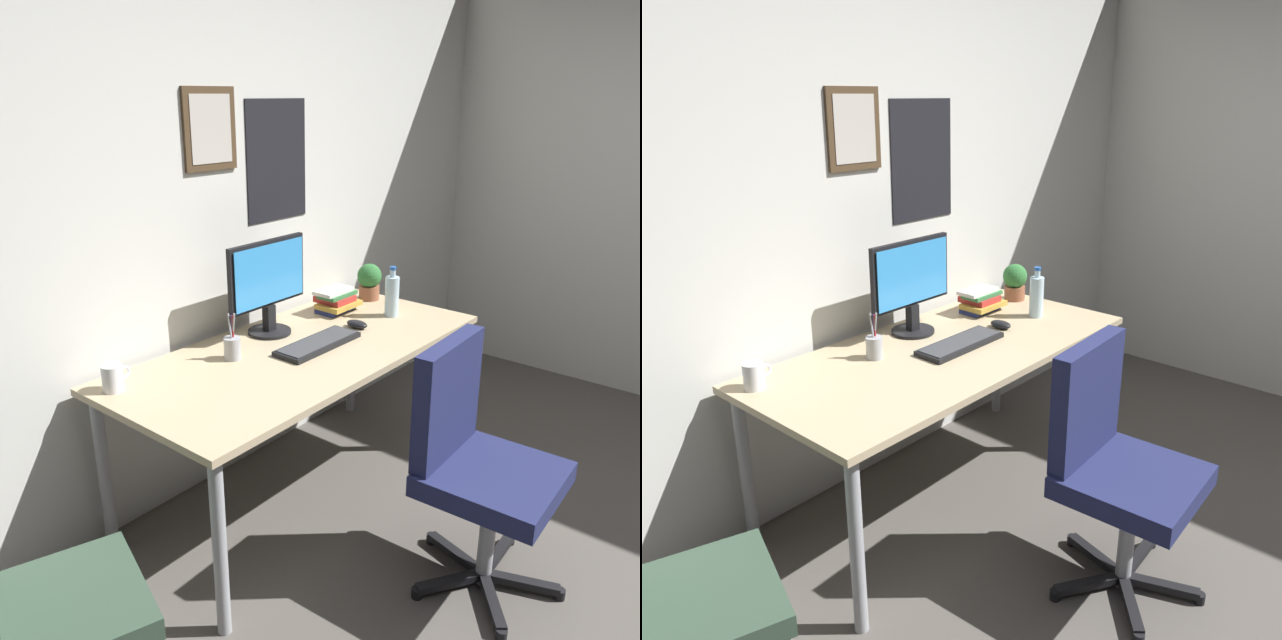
{
  "view_description": "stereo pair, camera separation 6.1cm",
  "coord_description": "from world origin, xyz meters",
  "views": [
    {
      "loc": [
        -1.98,
        -0.05,
        1.78
      ],
      "look_at": [
        -0.02,
        1.57,
        0.88
      ],
      "focal_mm": 36.15,
      "sensor_mm": 36.0,
      "label": 1
    },
    {
      "loc": [
        -1.94,
        -0.1,
        1.78
      ],
      "look_at": [
        -0.02,
        1.57,
        0.88
      ],
      "focal_mm": 36.15,
      "sensor_mm": 36.0,
      "label": 2
    }
  ],
  "objects": [
    {
      "name": "keyboard",
      "position": [
        0.04,
        1.63,
        0.75
      ],
      "size": [
        0.43,
        0.15,
        0.03
      ],
      "color": "black",
      "rests_on": "desk"
    },
    {
      "name": "monitor",
      "position": [
        0.02,
        1.91,
        0.97
      ],
      "size": [
        0.46,
        0.2,
        0.43
      ],
      "color": "black",
      "rests_on": "desk"
    },
    {
      "name": "water_bottle",
      "position": [
        0.59,
        1.61,
        0.84
      ],
      "size": [
        0.07,
        0.07,
        0.25
      ],
      "color": "silver",
      "rests_on": "desk"
    },
    {
      "name": "desk",
      "position": [
        -0.02,
        1.67,
        0.67
      ],
      "size": [
        1.74,
        0.8,
        0.73
      ],
      "color": "tan",
      "rests_on": "ground_plane"
    },
    {
      "name": "computer_mouse",
      "position": [
        0.34,
        1.64,
        0.75
      ],
      "size": [
        0.06,
        0.11,
        0.04
      ],
      "color": "black",
      "rests_on": "desk"
    },
    {
      "name": "potted_plant",
      "position": [
        0.74,
        1.86,
        0.84
      ],
      "size": [
        0.13,
        0.13,
        0.2
      ],
      "color": "brown",
      "rests_on": "desk"
    },
    {
      "name": "side_chair",
      "position": [
        -1.4,
        1.41,
        0.5
      ],
      "size": [
        0.54,
        0.53,
        0.88
      ],
      "color": "#334738",
      "rests_on": "ground_plane"
    },
    {
      "name": "book_stack_left",
      "position": [
        0.47,
        1.87,
        0.79
      ],
      "size": [
        0.22,
        0.18,
        0.12
      ],
      "color": "navy",
      "rests_on": "desk"
    },
    {
      "name": "office_chair",
      "position": [
        -0.03,
        0.83,
        0.53
      ],
      "size": [
        0.56,
        0.57,
        0.95
      ],
      "color": "#1E234C",
      "rests_on": "ground_plane"
    },
    {
      "name": "wall_back",
      "position": [
        0.0,
        2.15,
        1.3
      ],
      "size": [
        4.4,
        0.1,
        2.6
      ],
      "color": "silver",
      "rests_on": "ground_plane"
    },
    {
      "name": "pen_cup",
      "position": [
        -0.3,
        1.81,
        0.79
      ],
      "size": [
        0.07,
        0.07,
        0.2
      ],
      "color": "#9EA0A5",
      "rests_on": "desk"
    },
    {
      "name": "coffee_mug_near",
      "position": [
        -0.79,
        1.93,
        0.79
      ],
      "size": [
        0.12,
        0.08,
        0.1
      ],
      "color": "white",
      "rests_on": "desk"
    }
  ]
}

